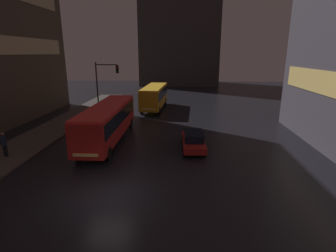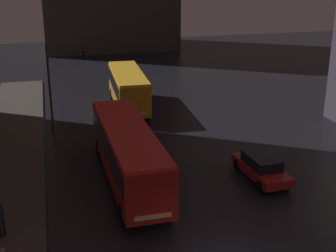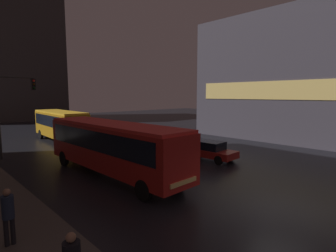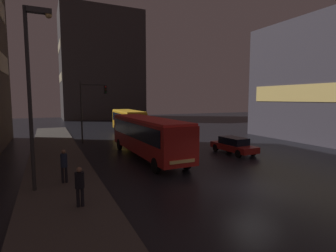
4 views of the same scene
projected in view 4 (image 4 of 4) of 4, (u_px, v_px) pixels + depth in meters
ground_plane at (252, 188)px, 13.69m from camera, size 120.00×120.00×0.00m
sidewalk_left at (58, 162)px, 18.93m from camera, size 4.00×48.00×0.15m
building_far_backdrop at (101, 66)px, 61.58m from camera, size 18.07×12.00×24.52m
bus_near at (147, 133)px, 20.54m from camera, size 2.63×11.37×3.17m
bus_far at (128, 120)px, 33.86m from camera, size 2.82×9.28×3.14m
car_taxi at (234, 145)px, 22.37m from camera, size 1.89×4.40×1.39m
pedestrian_near at (64, 163)px, 14.05m from camera, size 0.48×0.48×1.81m
pedestrian_mid at (80, 183)px, 10.95m from camera, size 0.39×0.39×1.70m
traffic_light_main at (90, 102)px, 27.32m from camera, size 2.75×0.35×6.41m
street_lamp_sidewalk at (33, 74)px, 12.48m from camera, size 1.25×0.36×8.81m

